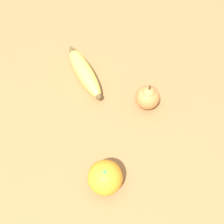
% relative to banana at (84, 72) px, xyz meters
% --- Properties ---
extents(ground_plane, '(3.00, 3.00, 0.00)m').
position_rel_banana_xyz_m(ground_plane, '(-0.01, 0.12, -0.02)').
color(ground_plane, olive).
extents(banana, '(0.19, 0.15, 0.04)m').
position_rel_banana_xyz_m(banana, '(0.00, 0.00, 0.00)').
color(banana, '#DBCC4C').
rests_on(banana, ground_plane).
extents(orange, '(0.08, 0.08, 0.08)m').
position_rel_banana_xyz_m(orange, '(-0.19, 0.25, 0.02)').
color(orange, orange).
rests_on(orange, ground_plane).
extents(pear, '(0.06, 0.06, 0.08)m').
position_rel_banana_xyz_m(pear, '(-0.20, 0.01, 0.01)').
color(pear, '#B2753D').
rests_on(pear, ground_plane).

